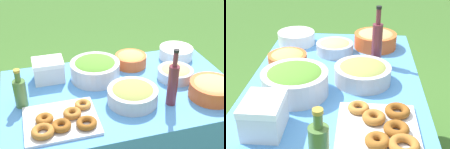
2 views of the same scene
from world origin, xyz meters
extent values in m
cube|color=#4C8CD1|center=(0.00, 0.00, 0.76)|extent=(1.47, 0.91, 0.02)
cube|color=#4C8CD1|center=(0.00, -0.45, 0.64)|extent=(1.47, 0.01, 0.22)
cube|color=#4C8CD1|center=(0.00, 0.45, 0.64)|extent=(1.47, 0.01, 0.22)
cube|color=#4C8CD1|center=(-0.73, 0.00, 0.64)|extent=(0.01, 0.91, 0.22)
cylinder|color=#473828|center=(-0.68, -0.40, 0.37)|extent=(0.05, 0.05, 0.75)
cylinder|color=#473828|center=(-0.68, 0.40, 0.37)|extent=(0.05, 0.05, 0.75)
cylinder|color=silver|center=(0.12, -0.18, 0.83)|extent=(0.33, 0.33, 0.12)
ellipsoid|color=#51892D|center=(0.12, -0.18, 0.88)|extent=(0.29, 0.29, 0.07)
cylinder|color=#B2B7BC|center=(-0.39, -0.03, 0.81)|extent=(0.24, 0.24, 0.07)
ellipsoid|color=tan|center=(-0.39, -0.03, 0.83)|extent=(0.21, 0.21, 0.06)
cube|color=silver|center=(0.41, 0.21, 0.78)|extent=(0.40, 0.34, 0.02)
torus|color=#93561E|center=(0.50, 0.21, 0.81)|extent=(0.11, 0.11, 0.04)
torus|color=#B27533|center=(0.27, 0.13, 0.80)|extent=(0.13, 0.13, 0.03)
torus|color=brown|center=(0.42, 0.29, 0.81)|extent=(0.14, 0.14, 0.04)
torus|color=brown|center=(0.29, 0.30, 0.80)|extent=(0.15, 0.15, 0.03)
torus|color=#A36628|center=(0.35, 0.20, 0.81)|extent=(0.13, 0.13, 0.03)
torus|color=#A36628|center=(0.52, 0.31, 0.81)|extent=(0.15, 0.15, 0.03)
cylinder|color=white|center=(-0.53, -0.31, 0.78)|extent=(0.25, 0.25, 0.01)
cylinder|color=white|center=(-0.53, -0.31, 0.79)|extent=(0.25, 0.25, 0.01)
cylinder|color=white|center=(-0.53, -0.31, 0.80)|extent=(0.25, 0.25, 0.01)
cylinder|color=white|center=(-0.53, -0.31, 0.81)|extent=(0.25, 0.25, 0.01)
cylinder|color=white|center=(-0.53, -0.31, 0.83)|extent=(0.25, 0.25, 0.01)
cylinder|color=white|center=(-0.53, -0.31, 0.84)|extent=(0.25, 0.25, 0.01)
cylinder|color=white|center=(-0.53, -0.31, 0.85)|extent=(0.25, 0.25, 0.01)
cylinder|color=#4C7238|center=(0.61, 0.00, 0.86)|extent=(0.07, 0.07, 0.17)
cylinder|color=#4C7238|center=(0.61, 0.00, 0.97)|extent=(0.03, 0.03, 0.06)
cylinder|color=#A58C33|center=(0.61, 0.00, 1.01)|extent=(0.04, 0.04, 0.02)
cylinder|color=maroon|center=(-0.24, 0.22, 0.90)|extent=(0.06, 0.06, 0.25)
cylinder|color=maroon|center=(-0.24, 0.22, 1.07)|extent=(0.03, 0.03, 0.09)
cylinder|color=black|center=(-0.24, 0.22, 1.12)|extent=(0.03, 0.03, 0.02)
cylinder|color=#E05B28|center=(-0.51, 0.22, 0.82)|extent=(0.28, 0.28, 0.10)
ellipsoid|color=tan|center=(-0.51, 0.22, 0.85)|extent=(0.24, 0.24, 0.07)
cylinder|color=#E05B28|center=(-0.16, -0.29, 0.81)|extent=(0.22, 0.22, 0.08)
ellipsoid|color=#ADCC59|center=(-0.16, -0.29, 0.84)|extent=(0.20, 0.20, 0.07)
cylinder|color=#B2B7BC|center=(-0.02, 0.15, 0.82)|extent=(0.30, 0.30, 0.09)
ellipsoid|color=olive|center=(-0.02, 0.15, 0.85)|extent=(0.26, 0.26, 0.07)
cube|color=silver|center=(0.42, -0.25, 0.83)|extent=(0.19, 0.16, 0.12)
cube|color=white|center=(0.42, -0.25, 0.90)|extent=(0.20, 0.16, 0.03)
camera|label=1|loc=(0.52, 1.57, 1.85)|focal=50.00mm
camera|label=2|loc=(1.44, 0.13, 1.58)|focal=50.00mm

